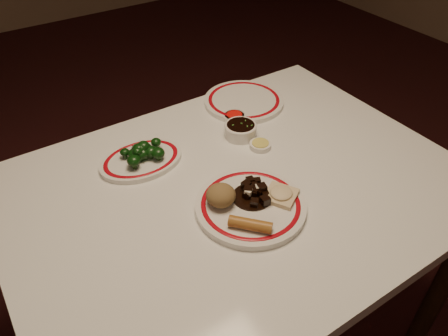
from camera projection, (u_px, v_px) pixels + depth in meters
ground at (234, 333)px, 1.64m from camera, size 7.00×7.00×0.00m
dining_table at (237, 209)px, 1.22m from camera, size 1.20×0.90×0.75m
main_plate at (251, 206)px, 1.09m from camera, size 0.34×0.34×0.02m
rice_mound at (221, 195)px, 1.06m from camera, size 0.07×0.07×0.05m
spring_roll at (250, 224)px, 1.01m from camera, size 0.09×0.09×0.03m
fried_wonton at (281, 194)px, 1.09m from camera, size 0.10×0.10×0.02m
stirfry_heap at (254, 192)px, 1.09m from camera, size 0.10×0.10×0.03m
broccoli_plate at (141, 160)px, 1.23m from camera, size 0.24×0.21×0.02m
broccoli_pile at (141, 152)px, 1.21m from camera, size 0.12×0.09×0.05m
soy_bowl at (241, 130)px, 1.32m from camera, size 0.10×0.10×0.04m
sweet_sour_dish at (234, 117)px, 1.40m from camera, size 0.06×0.06×0.02m
mustard_dish at (260, 145)px, 1.28m from camera, size 0.06×0.06×0.02m
far_plate at (244, 101)px, 1.48m from camera, size 0.31×0.31×0.02m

